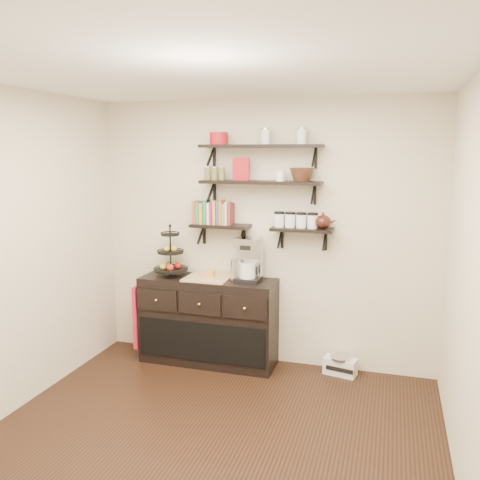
# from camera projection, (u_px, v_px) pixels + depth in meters

# --- Properties ---
(floor) EXTENTS (3.50, 3.50, 0.00)m
(floor) POSITION_uv_depth(u_px,v_px,m) (204.00, 449.00, 3.77)
(floor) COLOR black
(floor) RESTS_ON ground
(ceiling) EXTENTS (3.50, 3.50, 0.02)m
(ceiling) POSITION_uv_depth(u_px,v_px,m) (199.00, 71.00, 3.31)
(ceiling) COLOR white
(ceiling) RESTS_ON back_wall
(back_wall) EXTENTS (3.50, 0.02, 2.70)m
(back_wall) POSITION_uv_depth(u_px,v_px,m) (263.00, 234.00, 5.19)
(back_wall) COLOR beige
(back_wall) RESTS_ON ground
(right_wall) EXTENTS (0.02, 3.50, 2.70)m
(right_wall) POSITION_uv_depth(u_px,v_px,m) (474.00, 292.00, 3.04)
(right_wall) COLOR beige
(right_wall) RESTS_ON ground
(shelf_top) EXTENTS (1.20, 0.27, 0.23)m
(shelf_top) POSITION_uv_depth(u_px,v_px,m) (261.00, 146.00, 4.91)
(shelf_top) COLOR black
(shelf_top) RESTS_ON back_wall
(shelf_mid) EXTENTS (1.20, 0.27, 0.23)m
(shelf_mid) POSITION_uv_depth(u_px,v_px,m) (260.00, 183.00, 4.97)
(shelf_mid) COLOR black
(shelf_mid) RESTS_ON back_wall
(shelf_low_left) EXTENTS (0.60, 0.25, 0.23)m
(shelf_low_left) POSITION_uv_depth(u_px,v_px,m) (221.00, 226.00, 5.19)
(shelf_low_left) COLOR black
(shelf_low_left) RESTS_ON back_wall
(shelf_low_right) EXTENTS (0.60, 0.25, 0.23)m
(shelf_low_right) POSITION_uv_depth(u_px,v_px,m) (302.00, 230.00, 4.94)
(shelf_low_right) COLOR black
(shelf_low_right) RESTS_ON back_wall
(cookbooks) EXTENTS (0.43, 0.15, 0.26)m
(cookbooks) POSITION_uv_depth(u_px,v_px,m) (216.00, 213.00, 5.17)
(cookbooks) COLOR #A74A27
(cookbooks) RESTS_ON shelf_low_left
(glass_canisters) EXTENTS (0.43, 0.10, 0.13)m
(glass_canisters) POSITION_uv_depth(u_px,v_px,m) (296.00, 221.00, 4.95)
(glass_canisters) COLOR silver
(glass_canisters) RESTS_ON shelf_low_right
(sideboard) EXTENTS (1.40, 0.50, 0.92)m
(sideboard) POSITION_uv_depth(u_px,v_px,m) (208.00, 320.00, 5.27)
(sideboard) COLOR black
(sideboard) RESTS_ON floor
(fruit_stand) EXTENTS (0.35, 0.35, 0.52)m
(fruit_stand) POSITION_uv_depth(u_px,v_px,m) (171.00, 259.00, 5.28)
(fruit_stand) COLOR black
(fruit_stand) RESTS_ON sideboard
(candle) EXTENTS (0.08, 0.08, 0.08)m
(candle) POSITION_uv_depth(u_px,v_px,m) (210.00, 273.00, 5.18)
(candle) COLOR #BC832B
(candle) RESTS_ON sideboard
(coffee_maker) EXTENTS (0.25, 0.24, 0.45)m
(coffee_maker) POSITION_uv_depth(u_px,v_px,m) (249.00, 260.00, 5.06)
(coffee_maker) COLOR black
(coffee_maker) RESTS_ON sideboard
(thermal_carafe) EXTENTS (0.11, 0.11, 0.22)m
(thermal_carafe) POSITION_uv_depth(u_px,v_px,m) (236.00, 270.00, 5.07)
(thermal_carafe) COLOR silver
(thermal_carafe) RESTS_ON sideboard
(apron) EXTENTS (0.04, 0.28, 0.66)m
(apron) POSITION_uv_depth(u_px,v_px,m) (141.00, 315.00, 5.38)
(apron) COLOR #AF122E
(apron) RESTS_ON sideboard
(radio) EXTENTS (0.34, 0.25, 0.19)m
(radio) POSITION_uv_depth(u_px,v_px,m) (340.00, 365.00, 5.02)
(radio) COLOR silver
(radio) RESTS_ON floor
(recipe_box) EXTENTS (0.17, 0.08, 0.22)m
(recipe_box) POSITION_uv_depth(u_px,v_px,m) (241.00, 169.00, 5.01)
(recipe_box) COLOR maroon
(recipe_box) RESTS_ON shelf_mid
(walnut_bowl) EXTENTS (0.24, 0.24, 0.13)m
(walnut_bowl) POSITION_uv_depth(u_px,v_px,m) (302.00, 175.00, 4.84)
(walnut_bowl) COLOR black
(walnut_bowl) RESTS_ON shelf_mid
(ramekins) EXTENTS (0.09, 0.09, 0.10)m
(ramekins) POSITION_uv_depth(u_px,v_px,m) (280.00, 176.00, 4.90)
(ramekins) COLOR white
(ramekins) RESTS_ON shelf_mid
(teapot) EXTENTS (0.22, 0.17, 0.16)m
(teapot) POSITION_uv_depth(u_px,v_px,m) (323.00, 221.00, 4.87)
(teapot) COLOR black
(teapot) RESTS_ON shelf_low_right
(red_pot) EXTENTS (0.18, 0.18, 0.12)m
(red_pot) POSITION_uv_depth(u_px,v_px,m) (219.00, 138.00, 5.02)
(red_pot) COLOR maroon
(red_pot) RESTS_ON shelf_top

